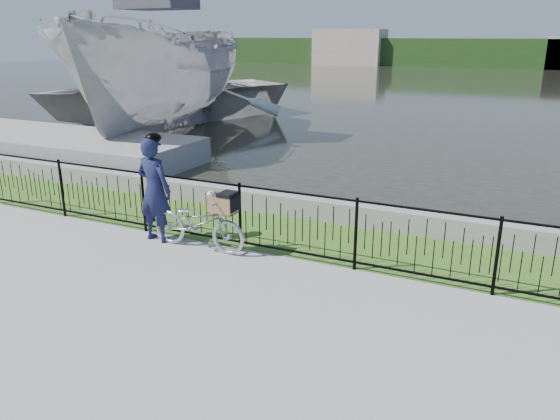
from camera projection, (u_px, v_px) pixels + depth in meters
The scene contains 12 objects.
ground at pixel (247, 300), 7.43m from camera, with size 120.00×120.00×0.00m, color gray.
grass_strip at pixel (318, 238), 9.66m from camera, with size 60.00×2.00×0.01m, color #3F6820.
water at pixel (489, 89), 35.79m from camera, with size 120.00×120.00×0.00m, color #27281E.
quay_wall at pixel (337, 212), 10.46m from camera, with size 60.00×0.30×0.40m, color gray.
fence at pixel (295, 225), 8.63m from camera, with size 14.00×0.06×1.15m, color black, non-canonical shape.
far_treeline at pixel (515, 53), 58.53m from camera, with size 120.00×6.00×3.00m, color #224219.
far_building_left at pixel (350, 47), 64.01m from camera, with size 8.00×4.00×4.00m, color #AF9E8C.
dock at pixel (40, 144), 16.13m from camera, with size 10.00×3.00×0.70m, color gray.
bicycle_rig at pixel (199, 222), 9.06m from camera, with size 1.75×0.61×1.08m.
cyclist at pixel (154, 189), 9.32m from camera, with size 0.70×0.49×1.90m.
boat_near at pixel (162, 77), 17.96m from camera, with size 6.01×10.94×5.80m.
boat_far at pixel (163, 93), 23.01m from camera, with size 11.98×12.90×2.18m.
Camera 1 is at (3.28, -5.85, 3.45)m, focal length 35.00 mm.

